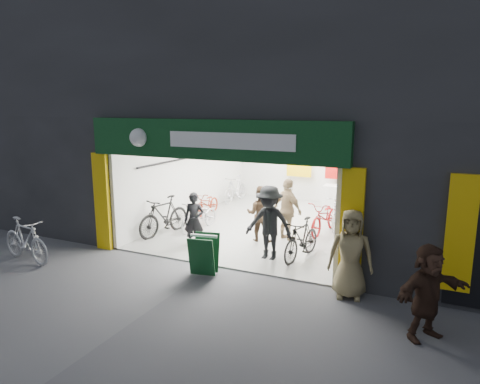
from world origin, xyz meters
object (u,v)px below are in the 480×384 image
Objects in this scene: bike_right_front at (301,239)px; pedestrian_near at (351,254)px; sandwich_board at (204,254)px; parked_bike at (26,240)px; bike_left_front at (200,216)px.

pedestrian_near is at bearing -37.26° from bike_right_front.
parked_bike is at bearing -176.76° from sandwich_board.
bike_left_front is 3.78m from bike_right_front.
parked_bike is at bearing -143.19° from bike_right_front.
sandwich_board reaches higher than bike_left_front.
pedestrian_near is at bearing -22.25° from bike_left_front.
bike_right_front is 2.28m from pedestrian_near.
bike_left_front is at bearing 110.97° from sandwich_board.
sandwich_board is (-1.72, -1.89, -0.02)m from bike_right_front.
bike_right_front is at bearing 121.11° from pedestrian_near.
pedestrian_near reaches higher than sandwich_board.
pedestrian_near is 3.25m from sandwich_board.
parked_bike reaches higher than bike_left_front.
pedestrian_near reaches higher than bike_right_front.
bike_left_front is 1.00× the size of bike_right_front.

